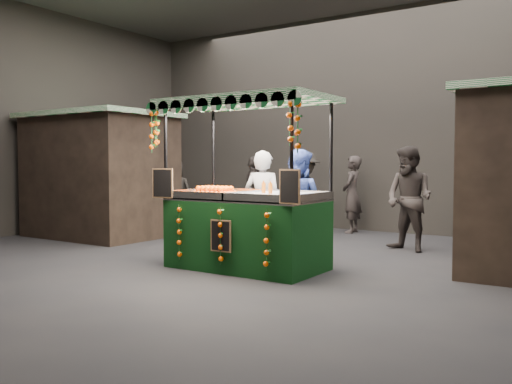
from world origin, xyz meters
The scene contains 12 objects.
ground centered at (0.00, 0.00, 0.00)m, with size 12.00×12.00×0.00m, color black.
market_hall centered at (0.00, 0.00, 3.38)m, with size 12.10×10.10×5.05m.
neighbour_stall_left centered at (-4.40, 1.00, 1.31)m, with size 3.00×2.20×2.60m.
juice_stall centered at (0.27, -0.30, 0.77)m, with size 2.57×1.51×2.49m.
vendor_grey centered at (0.03, 0.52, 0.88)m, with size 0.70×0.52×1.75m.
vendor_blue centered at (0.58, 0.70, 0.88)m, with size 0.91×0.74×1.77m.
shopper_0 centered at (-4.18, 1.87, 0.95)m, with size 0.81×0.68×1.89m.
shopper_1 centered at (1.74, 2.60, 0.93)m, with size 1.08×0.96×1.85m.
shopper_2 centered at (-1.72, 2.88, 0.85)m, with size 1.01×0.99×1.70m.
shopper_3 centered at (-0.89, 3.60, 0.91)m, with size 1.17×1.35×1.81m.
shopper_4 centered at (-4.50, 3.49, 0.82)m, with size 0.95×0.85×1.64m.
shopper_6 centered at (-0.14, 4.44, 0.86)m, with size 0.49×0.68×1.71m.
Camera 1 is at (4.80, -6.88, 1.55)m, focal length 38.49 mm.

